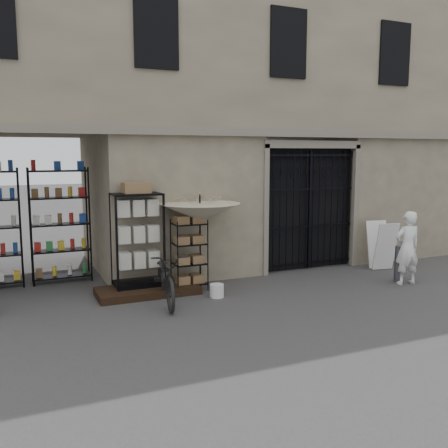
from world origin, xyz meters
name	(u,v)px	position (x,y,z in m)	size (l,w,h in m)	color
ground	(292,301)	(0.00, 0.00, 0.00)	(80.00, 80.00, 0.00)	black
main_building	(212,85)	(0.00, 4.00, 4.50)	(14.00, 4.00, 9.00)	gray
shop_recess	(28,218)	(-4.50, 2.80, 1.50)	(3.00, 1.70, 3.00)	black
shop_shelving	(25,227)	(-4.55, 3.30, 1.25)	(2.70, 0.50, 2.50)	black
iron_gate	(306,207)	(1.75, 2.28, 1.50)	(2.50, 0.21, 3.00)	black
step_platform	(148,291)	(-2.40, 1.55, 0.07)	(2.00, 0.90, 0.15)	black
display_cabinet	(138,245)	(-2.53, 1.74, 0.99)	(1.09, 0.90, 2.03)	black
wire_rack	(189,256)	(-1.51, 1.54, 0.72)	(0.72, 0.58, 1.46)	black
market_umbrella	(200,207)	(-1.27, 1.55, 1.70)	(1.90, 1.91, 2.36)	black
white_bucket	(217,291)	(-1.21, 0.81, 0.13)	(0.27, 0.27, 0.26)	silver
bicycle	(167,303)	(-2.22, 0.84, 0.00)	(0.67, 1.00, 1.91)	black
steel_bollard	(398,264)	(2.88, 0.32, 0.40)	(0.15, 0.15, 0.80)	#53555C
shopkeeper	(405,284)	(2.92, 0.11, 0.00)	(0.58, 1.58, 0.38)	white
easel_sign	(382,245)	(3.37, 1.42, 0.59)	(0.63, 0.70, 1.14)	silver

